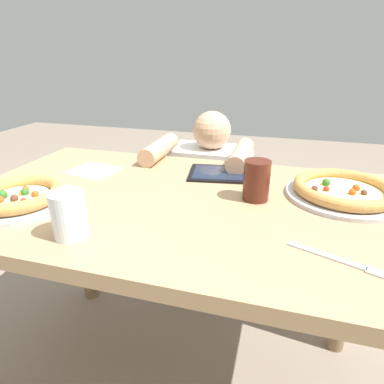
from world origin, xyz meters
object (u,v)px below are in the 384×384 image
(fork, at_px, (341,261))
(diner_seated, at_px, (210,212))
(pizza_near, at_px, (19,197))
(tablet, at_px, (224,174))
(water_cup_clear, at_px, (69,214))
(drink_cup_colored, at_px, (256,180))
(pizza_far, at_px, (344,191))

(fork, xyz_separation_m, diner_seated, (-0.45, 0.79, -0.34))
(pizza_near, height_order, tablet, pizza_near)
(diner_seated, bearing_deg, water_cup_clear, -99.09)
(tablet, bearing_deg, fork, -53.45)
(diner_seated, bearing_deg, pizza_near, -117.25)
(drink_cup_colored, distance_m, water_cup_clear, 0.51)
(drink_cup_colored, height_order, tablet, drink_cup_colored)
(pizza_far, xyz_separation_m, water_cup_clear, (-0.64, -0.41, 0.03))
(drink_cup_colored, distance_m, diner_seated, 0.71)
(pizza_far, distance_m, water_cup_clear, 0.76)
(pizza_near, bearing_deg, fork, -3.37)
(pizza_far, bearing_deg, pizza_near, -161.37)
(tablet, relative_size, diner_seated, 0.29)
(fork, bearing_deg, water_cup_clear, -173.99)
(drink_cup_colored, xyz_separation_m, diner_seated, (-0.25, 0.53, -0.39))
(pizza_near, height_order, water_cup_clear, water_cup_clear)
(drink_cup_colored, relative_size, fork, 0.60)
(drink_cup_colored, relative_size, water_cup_clear, 1.06)
(tablet, distance_m, diner_seated, 0.51)
(fork, bearing_deg, drink_cup_colored, 127.41)
(drink_cup_colored, bearing_deg, pizza_far, 18.60)
(pizza_near, bearing_deg, diner_seated, 62.75)
(fork, xyz_separation_m, tablet, (-0.33, 0.44, 0.00))
(water_cup_clear, relative_size, tablet, 0.42)
(pizza_far, height_order, drink_cup_colored, drink_cup_colored)
(pizza_far, distance_m, drink_cup_colored, 0.26)
(fork, relative_size, tablet, 0.74)
(fork, distance_m, diner_seated, 0.98)
(drink_cup_colored, xyz_separation_m, fork, (0.20, -0.26, -0.06))
(drink_cup_colored, bearing_deg, water_cup_clear, -140.04)
(pizza_near, distance_m, tablet, 0.64)
(fork, relative_size, diner_seated, 0.22)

